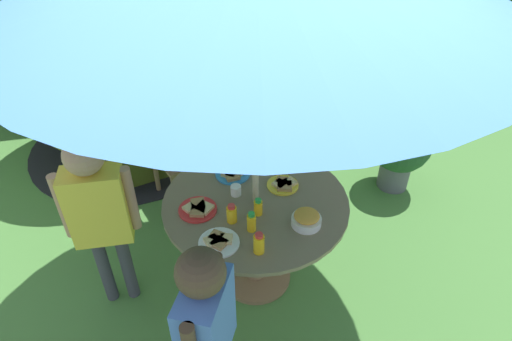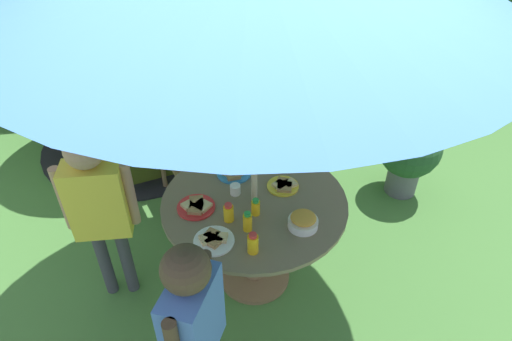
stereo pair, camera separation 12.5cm
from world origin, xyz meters
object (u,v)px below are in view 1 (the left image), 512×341
Objects in this scene: wooden_chair at (181,133)px; child_in_grey_shirt at (202,117)px; dome_tent at (113,64)px; potted_plant at (401,146)px; plate_far_left at (219,242)px; juice_bottle_mid_left at (232,214)px; plate_near_left at (233,173)px; child_in_yellow_shirt at (98,206)px; juice_bottle_center_back at (258,207)px; cup_far at (236,190)px; plate_back_edge at (198,209)px; cup_near at (252,157)px; snack_bowl at (306,219)px; juice_bottle_near_right at (259,243)px; garden_table at (256,222)px; child_in_blue_shirt at (206,323)px; plate_center_front at (283,184)px; juice_bottle_far_right at (251,222)px.

wooden_chair is 0.33m from child_in_grey_shirt.
dome_tent is (-0.49, 0.79, 0.28)m from wooden_chair.
potted_plant is at bearing -30.24° from wooden_chair.
plate_far_left is 0.19m from juice_bottle_mid_left.
dome_tent is at bearing 115.99° from plate_near_left.
child_in_yellow_shirt reaches higher than child_in_grey_shirt.
cup_far is at bearing 115.73° from juice_bottle_center_back.
cup_near is (0.40, 0.40, 0.02)m from plate_back_edge.
child_in_yellow_shirt is 1.15m from snack_bowl.
juice_bottle_near_right is (0.14, -1.27, -0.03)m from child_in_grey_shirt.
garden_table is at bearing 0.00° from child_in_grey_shirt.
dome_tent is 32.45× the size of cup_near.
juice_bottle_mid_left is 1.84× the size of cup_far.
cup_near is at bearing 104.85° from snack_bowl.
child_in_blue_shirt is (0.46, -2.64, -0.08)m from dome_tent.
garden_table is 0.40m from plate_back_edge.
cup_near is at bearing 80.47° from juice_bottle_near_right.
child_in_grey_shirt reaches higher than juice_bottle_near_right.
child_in_grey_shirt is 1.17m from plate_far_left.
garden_table is at bearing -154.90° from plate_center_front.
snack_bowl is at bearing -48.24° from garden_table.
child_in_grey_shirt reaches higher than juice_bottle_center_back.
cup_far is (-0.03, 0.31, -0.03)m from juice_bottle_far_right.
juice_bottle_near_right is at bearing -99.53° from cup_near.
garden_table is 1.11m from wooden_chair.
juice_bottle_center_back is (0.06, 0.28, -0.01)m from juice_bottle_near_right.
plate_back_edge is at bearing -22.08° from child_in_grey_shirt.
potted_plant is 0.56× the size of child_in_yellow_shirt.
juice_bottle_mid_left is at bearing -170.37° from juice_bottle_center_back.
juice_bottle_near_right is at bearing -118.39° from plate_center_front.
child_in_grey_shirt reaches higher than plate_back_edge.
child_in_yellow_shirt is 7.38× the size of snack_bowl.
plate_back_edge is (-0.14, -0.89, -0.08)m from child_in_grey_shirt.
child_in_blue_shirt is (-0.39, -0.80, 0.25)m from garden_table.
child_in_blue_shirt is 0.83m from snack_bowl.
juice_bottle_far_right reaches higher than snack_bowl.
garden_table is 8.70× the size of juice_bottle_near_right.
garden_table is at bearing 72.50° from juice_bottle_far_right.
plate_back_edge is 0.22m from juice_bottle_mid_left.
potted_plant is 9.84× the size of cup_near.
juice_bottle_far_right reaches higher than juice_bottle_center_back.
plate_near_left is 0.42m from juice_bottle_mid_left.
potted_plant is at bearing 71.01° from child_in_grey_shirt.
juice_bottle_mid_left is 0.23m from cup_far.
child_in_yellow_shirt is 5.64× the size of plate_near_left.
child_in_yellow_shirt is 0.78m from cup_far.
child_in_grey_shirt is 1.07m from child_in_yellow_shirt.
dome_tent reaches higher than cup_near.
snack_bowl is (1.09, -2.09, -0.10)m from dome_tent.
juice_bottle_far_right reaches higher than juice_bottle_mid_left.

